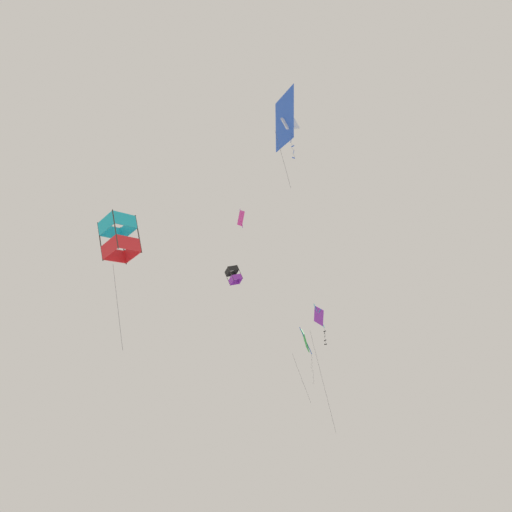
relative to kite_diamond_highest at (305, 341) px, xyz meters
The scene contains 6 objects.
kite_diamond_highest is the anchor object (origin of this frame).
kite_diamond_near_right 9.79m from the kite_diamond_highest, 15.10° to the right, with size 1.09×0.92×1.60m.
kite_delta_mid_left 15.22m from the kite_diamond_highest, 10.92° to the left, with size 3.39×2.28×5.66m.
kite_box_near_left 6.90m from the kite_diamond_highest, 48.09° to the right, with size 1.35×1.42×1.41m.
kite_diamond_upper_right 3.05m from the kite_diamond_highest, 31.11° to the left, with size 1.89×1.19×8.13m.
kite_box_low_drifter 16.24m from the kite_diamond_highest, 20.32° to the right, with size 2.40×2.10×6.87m.
Camera 1 is at (24.51, 8.90, 19.24)m, focal length 34.86 mm.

